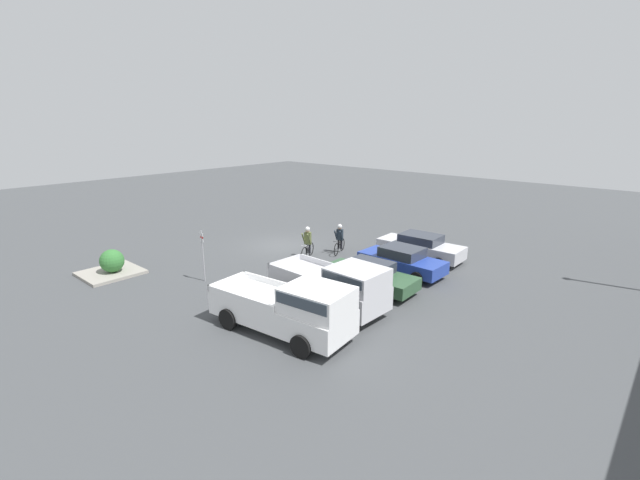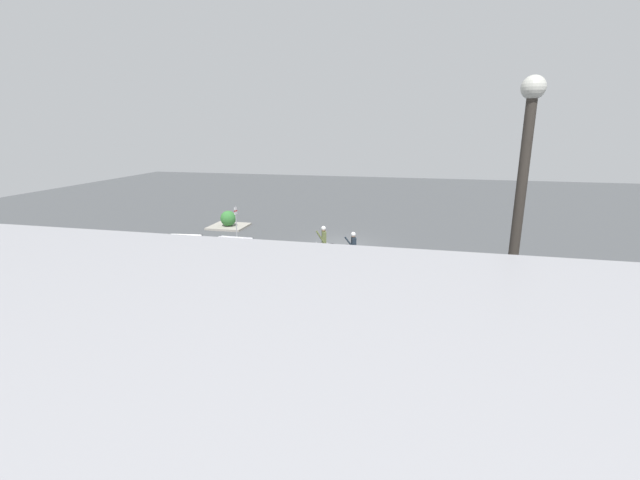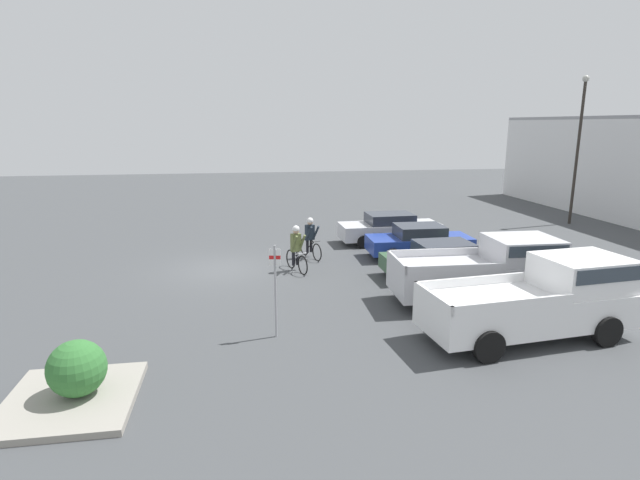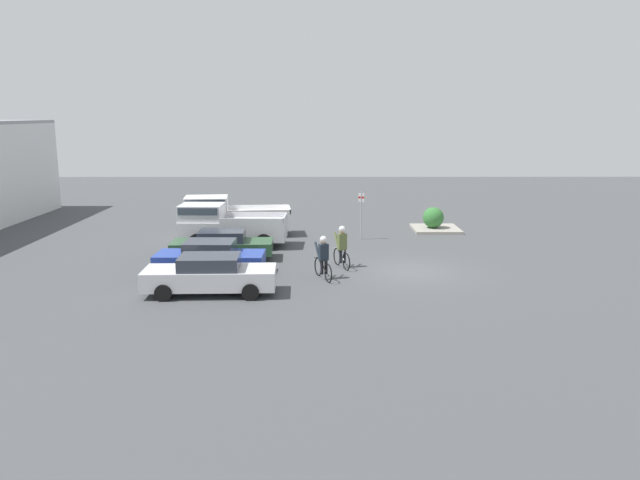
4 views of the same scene
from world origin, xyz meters
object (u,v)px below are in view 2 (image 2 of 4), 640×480
(sedan_1, at_px, (323,275))
(lamppost, at_px, (509,293))
(sedan_2, at_px, (267,271))
(fire_lane_sign, at_px, (236,221))
(pickup_truck_0, at_px, (211,261))
(pickup_truck_1, at_px, (158,258))
(cyclist_1, at_px, (353,247))
(shrub, at_px, (228,218))
(sedan_0, at_px, (384,276))
(cyclist_0, at_px, (323,240))

(sedan_1, bearing_deg, lamppost, 117.05)
(sedan_2, distance_m, fire_lane_sign, 8.01)
(pickup_truck_0, relative_size, fire_lane_sign, 2.07)
(sedan_2, bearing_deg, sedan_1, 178.49)
(lamppost, bearing_deg, pickup_truck_1, -37.44)
(lamppost, bearing_deg, sedan_1, -62.95)
(cyclist_1, xyz_separation_m, shrub, (10.52, -6.31, -0.16))
(sedan_2, distance_m, lamppost, 14.65)
(sedan_1, bearing_deg, pickup_truck_1, 2.78)
(sedan_0, bearing_deg, cyclist_1, -63.01)
(sedan_1, distance_m, cyclist_1, 4.67)
(pickup_truck_1, relative_size, cyclist_0, 3.15)
(sedan_0, distance_m, lamppost, 12.62)
(sedan_0, bearing_deg, fire_lane_sign, -31.60)
(cyclist_0, distance_m, cyclist_1, 2.06)
(shrub, bearing_deg, pickup_truck_0, 110.78)
(shrub, bearing_deg, sedan_0, 140.39)
(cyclist_1, relative_size, shrub, 1.53)
(pickup_truck_1, height_order, shrub, pickup_truck_1)
(sedan_1, distance_m, fire_lane_sign, 9.90)
(sedan_0, relative_size, lamppost, 0.59)
(sedan_1, xyz_separation_m, lamppost, (-5.70, 11.16, 3.98))
(lamppost, bearing_deg, fire_lane_sign, -53.96)
(lamppost, bearing_deg, cyclist_0, -67.40)
(sedan_0, bearing_deg, sedan_1, 9.46)
(sedan_2, bearing_deg, fire_lane_sign, -55.84)
(sedan_0, distance_m, sedan_1, 2.84)
(pickup_truck_0, height_order, fire_lane_sign, fire_lane_sign)
(lamppost, bearing_deg, sedan_2, -52.89)
(sedan_1, height_order, pickup_truck_0, pickup_truck_0)
(shrub, bearing_deg, fire_lane_sign, 121.05)
(shrub, bearing_deg, sedan_1, 132.00)
(cyclist_0, xyz_separation_m, lamppost, (-6.90, 16.58, 3.76))
(sedan_2, xyz_separation_m, shrub, (7.03, -10.85, 0.06))
(cyclist_0, bearing_deg, shrub, -32.48)
(pickup_truck_0, distance_m, cyclist_0, 7.16)
(pickup_truck_0, bearing_deg, shrub, -69.22)
(pickup_truck_0, bearing_deg, lamppost, 135.93)
(cyclist_0, bearing_deg, sedan_1, 102.51)
(cyclist_0, relative_size, fire_lane_sign, 0.72)
(shrub, bearing_deg, pickup_truck_1, 97.49)
(cyclist_1, bearing_deg, lamppost, 107.62)
(sedan_1, relative_size, cyclist_0, 2.41)
(fire_lane_sign, bearing_deg, pickup_truck_1, 81.35)
(sedan_2, xyz_separation_m, pickup_truck_1, (5.55, 0.48, 0.44))
(pickup_truck_0, xyz_separation_m, cyclist_1, (-6.30, -4.82, -0.20))
(lamppost, xyz_separation_m, shrub, (15.53, -22.08, -3.95))
(sedan_0, bearing_deg, sedan_2, 4.01)
(cyclist_1, bearing_deg, cyclist_0, -23.27)
(sedan_0, relative_size, shrub, 4.10)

